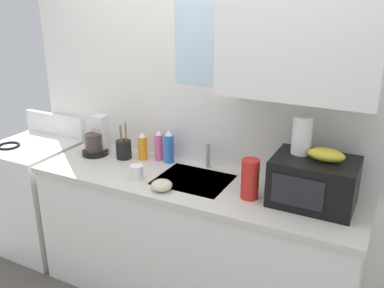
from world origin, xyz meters
name	(u,v)px	position (x,y,z in m)	size (l,w,h in m)	color
kitchen_wall_assembly	(229,102)	(0.11, 0.31, 1.36)	(2.92, 0.42, 2.50)	white
counter_unit	(192,240)	(0.00, 0.00, 0.46)	(2.15, 0.63, 0.90)	white
sink_faucet	(208,155)	(0.00, 0.24, 0.99)	(0.03, 0.03, 0.18)	#B2B5BA
stove_range	(38,196)	(-1.42, 0.00, 0.46)	(0.60, 0.60, 1.08)	white
microwave	(314,182)	(0.74, 0.05, 1.04)	(0.46, 0.35, 0.27)	black
banana_bunch	(326,155)	(0.79, 0.05, 1.20)	(0.20, 0.11, 0.07)	gold
paper_towel_roll	(302,135)	(0.64, 0.10, 1.28)	(0.11, 0.11, 0.22)	white
coffee_maker	(97,140)	(-0.84, 0.11, 1.00)	(0.19, 0.21, 0.28)	black
dish_soap_bottle_blue	(169,147)	(-0.28, 0.20, 1.01)	(0.07, 0.07, 0.24)	blue
dish_soap_bottle_pink	(159,146)	(-0.37, 0.21, 1.00)	(0.06, 0.06, 0.22)	#E55999
dish_soap_bottle_orange	(143,147)	(-0.48, 0.16, 1.00)	(0.06, 0.06, 0.20)	orange
cereal_canister	(250,179)	(0.40, -0.05, 1.02)	(0.10, 0.10, 0.24)	red
mug_white	(137,172)	(-0.32, -0.14, 0.95)	(0.08, 0.08, 0.10)	white
utensil_crock	(124,149)	(-0.61, 0.12, 0.97)	(0.11, 0.11, 0.27)	black
small_bowl	(162,185)	(-0.10, -0.20, 0.93)	(0.13, 0.13, 0.07)	beige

